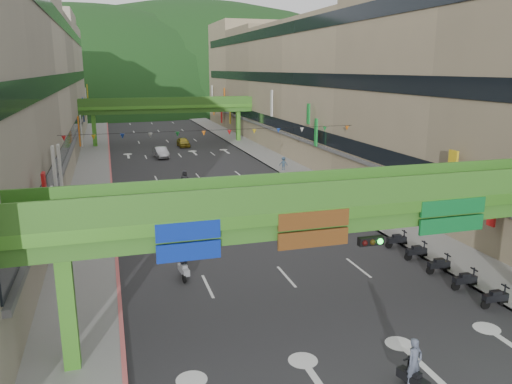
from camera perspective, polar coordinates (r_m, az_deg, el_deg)
name	(u,v)px	position (r m, az deg, el deg)	size (l,w,h in m)	color
road_slab	(184,161)	(64.18, -8.19, 3.58)	(18.00, 140.00, 0.02)	#28282B
sidewalk_left	(94,165)	(63.56, -18.05, 2.99)	(4.00, 140.00, 0.15)	gray
sidewalk_right	(267,156)	(66.62, 1.22, 4.16)	(4.00, 140.00, 0.15)	gray
curb_left	(110,164)	(63.52, -16.34, 3.12)	(0.20, 140.00, 0.18)	#CC5959
curb_right	(253,156)	(66.07, -0.35, 4.09)	(0.20, 140.00, 0.18)	gray
building_row_left	(13,86)	(63.31, -26.01, 10.81)	(12.80, 95.00, 19.00)	#9E937F
building_row_right	(324,83)	(68.52, 7.74, 12.20)	(12.80, 95.00, 19.00)	gray
overpass_near	(363,221)	(21.42, 12.13, -3.21)	(28.00, 12.27, 7.10)	#4C9E2D
overpass_far	(168,109)	(78.27, -10.00, 9.35)	(28.00, 2.20, 7.10)	#4C9E2D
hill_left	(87,105)	(172.99, -18.76, 9.45)	(168.00, 140.00, 112.00)	#1C4419
hill_right	(198,99)	(195.83, -6.63, 10.52)	(208.00, 176.00, 128.00)	#1C4419
bunting_string	(217,133)	(43.81, -4.51, 6.77)	(26.00, 0.36, 0.47)	black
scooter_rider_near	(414,368)	(19.72, 17.61, -18.59)	(0.78, 1.57, 2.14)	black
scooter_rider_mid	(261,191)	(43.62, 0.56, 0.15)	(0.85, 1.60, 1.96)	black
scooter_rider_left	(184,263)	(28.12, -8.28, -8.08)	(0.94, 1.60, 1.89)	gray
scooter_rider_far	(185,182)	(47.04, -8.14, 1.19)	(0.99, 1.59, 2.20)	maroon
parked_scooter_row	(439,265)	(30.57, 20.17, -7.81)	(1.60, 9.35, 1.08)	black
car_silver	(161,152)	(66.66, -10.82, 4.46)	(1.48, 4.25, 1.40)	silver
car_yellow	(183,142)	(75.56, -8.31, 5.65)	(1.61, 3.99, 1.36)	gold
pedestrian_red	(375,197)	(43.33, 13.42, -0.52)	(0.84, 0.66, 1.73)	#B63C18
pedestrian_dark	(393,206)	(40.93, 15.43, -1.50)	(1.00, 0.42, 1.71)	black
pedestrian_blue	(283,165)	(56.81, 3.15, 3.12)	(0.70, 0.45, 1.51)	#2D4255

